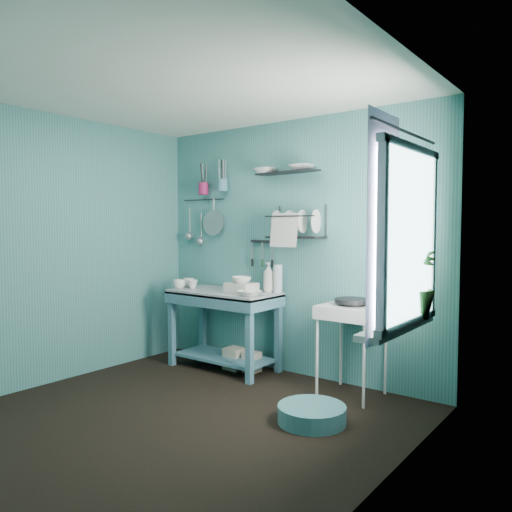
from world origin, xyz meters
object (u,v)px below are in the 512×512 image
Objects in this scene: mug_mid at (193,284)px; utensil_cup_magenta at (204,189)px; soap_bottle at (268,277)px; storage_tin_small at (252,362)px; wash_tub at (241,288)px; storage_tin_large at (234,358)px; dish_rack at (296,222)px; mug_right at (189,283)px; water_bottle at (278,279)px; colander at (213,223)px; potted_plant at (414,282)px; work_counter at (224,330)px; utensil_cup_teal at (222,185)px; frying_pan at (352,301)px; hotplate_stand at (352,350)px; floor_basin at (312,414)px; mug_left at (179,284)px.

mug_mid is 0.77× the size of utensil_cup_magenta.
soap_bottle reaches higher than storage_tin_small.
storage_tin_large is at bearing 154.98° from wash_tub.
mug_right is at bearing -170.12° from dish_rack.
water_bottle is at bearing 17.28° from mug_mid.
dish_rack is at bearing -4.05° from colander.
dish_rack is 1.30m from utensil_cup_magenta.
wash_tub is at bearing -18.94° from utensil_cup_magenta.
utensil_cup_magenta is at bearing 164.96° from potted_plant.
colander is 1.27× the size of storage_tin_large.
utensil_cup_magenta reaches higher than work_counter.
storage_tin_small is (0.51, -0.15, -1.80)m from utensil_cup_teal.
frying_pan is 0.96m from dish_rack.
utensil_cup_magenta is (-1.24, 0.05, 0.37)m from dish_rack.
work_counter is at bearing -165.07° from storage_tin_small.
utensil_cup_magenta is 0.59× the size of storage_tin_large.
water_bottle is 0.51× the size of dish_rack.
dish_rack reaches higher than soap_bottle.
mug_right reaches higher than hotplate_stand.
utensil_cup_magenta is 0.28m from utensil_cup_teal.
utensil_cup_magenta is 0.40m from colander.
storage_tin_large is (-1.32, 0.01, -0.28)m from hotplate_stand.
wash_tub is at bearing 151.21° from floor_basin.
colander is at bearing 76.51° from mug_left.
frying_pan is 1.50× the size of storage_tin_small.
potted_plant is 1.23m from floor_basin.
utensil_cup_magenta is 0.46× the size of colander.
mug_left is 0.56× the size of storage_tin_large.
colander reaches higher than wash_tub.
wash_tub is at bearing -13.41° from work_counter.
utensil_cup_magenta is at bearing 177.83° from soap_bottle.
floor_basin is (0.04, -0.73, -0.76)m from frying_pan.
dish_rack is 4.23× the size of utensil_cup_magenta.
colander is (-0.80, 0.06, 0.54)m from soap_bottle.
water_bottle is 0.95m from storage_tin_large.
wash_tub is 0.51× the size of dish_rack.
frying_pan is 0.55× the size of dish_rack.
soap_bottle is 1.30m from utensil_cup_magenta.
water_bottle reaches higher than mug_right.
mug_mid is at bearing -162.72° from water_bottle.
wash_tub is at bearing 10.86° from mug_left.
storage_tin_large is (-1.32, 0.01, -0.72)m from frying_pan.
work_counter is 8.74× the size of utensil_cup_magenta.
dish_rack is 1.08× the size of floor_basin.
water_bottle is 1.57m from floor_basin.
water_bottle is 0.36× the size of hotplate_stand.
storage_tin_large is 1.54m from floor_basin.
storage_tin_small is (0.20, 0.03, -0.01)m from storage_tin_large.
mug_mid reaches higher than hotplate_stand.
potted_plant is 2.24× the size of storage_tin_large.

